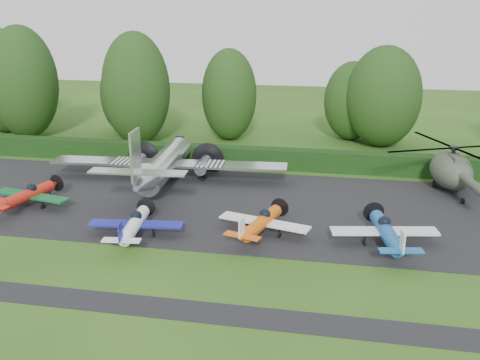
% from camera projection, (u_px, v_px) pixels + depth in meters
% --- Properties ---
extents(ground, '(160.00, 160.00, 0.00)m').
position_uv_depth(ground, '(151.00, 255.00, 34.59)').
color(ground, '#234914').
rests_on(ground, ground).
extents(apron, '(70.00, 18.00, 0.01)m').
position_uv_depth(apron, '(192.00, 202.00, 43.94)').
color(apron, black).
rests_on(apron, ground).
extents(taxiway_verge, '(70.00, 2.00, 0.00)m').
position_uv_depth(taxiway_verge, '(113.00, 303.00, 28.98)').
color(taxiway_verge, black).
rests_on(taxiway_verge, ground).
extents(hedgerow, '(90.00, 1.60, 2.00)m').
position_uv_depth(hedgerow, '(221.00, 165.00, 54.22)').
color(hedgerow, black).
rests_on(hedgerow, ground).
extents(transport_plane, '(21.85, 16.76, 7.00)m').
position_uv_depth(transport_plane, '(164.00, 164.00, 47.83)').
color(transport_plane, silver).
rests_on(transport_plane, ground).
extents(light_plane_red, '(6.81, 7.16, 2.62)m').
position_uv_depth(light_plane_red, '(27.00, 195.00, 42.34)').
color(light_plane_red, red).
rests_on(light_plane_red, ground).
extents(light_plane_white, '(6.58, 6.92, 2.53)m').
position_uv_depth(light_plane_white, '(135.00, 224.00, 36.77)').
color(light_plane_white, white).
rests_on(light_plane_white, ground).
extents(light_plane_orange, '(6.59, 6.93, 2.53)m').
position_uv_depth(light_plane_orange, '(262.00, 222.00, 37.12)').
color(light_plane_orange, '#E35A0D').
rests_on(light_plane_orange, ground).
extents(light_plane_blue, '(7.14, 7.51, 2.74)m').
position_uv_depth(light_plane_blue, '(386.00, 232.00, 35.35)').
color(light_plane_blue, '#195496').
rests_on(light_plane_blue, ground).
extents(helicopter, '(12.40, 14.52, 3.99)m').
position_uv_depth(helicopter, '(452.00, 168.00, 45.94)').
color(helicopter, '#374031').
rests_on(helicopter, ground).
extents(tree_1, '(8.11, 8.11, 13.45)m').
position_uv_depth(tree_1, '(23.00, 83.00, 63.73)').
color(tree_1, black).
rests_on(tree_1, ground).
extents(tree_3, '(5.91, 5.91, 8.95)m').
position_uv_depth(tree_3, '(4.00, 97.00, 67.24)').
color(tree_3, black).
rests_on(tree_3, ground).
extents(tree_4, '(6.52, 6.52, 10.84)m').
position_uv_depth(tree_4, '(229.00, 95.00, 63.17)').
color(tree_4, black).
rests_on(tree_4, ground).
extents(tree_5, '(5.38, 5.38, 9.61)m').
position_uv_depth(tree_5, '(122.00, 95.00, 67.14)').
color(tree_5, black).
rests_on(tree_5, ground).
extents(tree_6, '(8.39, 8.39, 11.39)m').
position_uv_depth(tree_6, '(384.00, 97.00, 60.09)').
color(tree_6, black).
rests_on(tree_6, ground).
extents(tree_8, '(7.72, 7.72, 12.86)m').
position_uv_depth(tree_8, '(136.00, 89.00, 60.75)').
color(tree_8, black).
rests_on(tree_8, ground).
extents(tree_9, '(6.66, 6.66, 9.36)m').
position_uv_depth(tree_9, '(352.00, 101.00, 63.38)').
color(tree_9, black).
rests_on(tree_9, ground).
extents(tree_11, '(6.57, 6.57, 12.05)m').
position_uv_depth(tree_11, '(137.00, 88.00, 64.53)').
color(tree_11, black).
rests_on(tree_11, ground).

